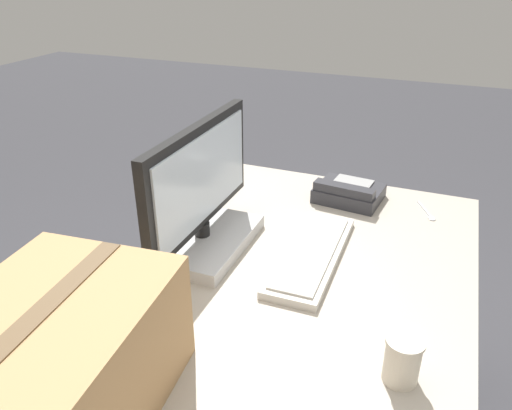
# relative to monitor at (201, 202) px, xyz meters

# --- Properties ---
(monitor) EXTENTS (0.55, 0.25, 0.37)m
(monitor) POSITION_rel_monitor_xyz_m (0.00, 0.00, 0.00)
(monitor) COLOR #B7B7B7
(monitor) RESTS_ON office_desk
(keyboard) EXTENTS (0.46, 0.16, 0.03)m
(keyboard) POSITION_rel_monitor_xyz_m (0.05, -0.31, -0.13)
(keyboard) COLOR beige
(keyboard) RESTS_ON office_desk
(desk_phone) EXTENTS (0.20, 0.23, 0.08)m
(desk_phone) POSITION_rel_monitor_xyz_m (0.45, -0.33, -0.11)
(desk_phone) COLOR #2D2D33
(desk_phone) RESTS_ON office_desk
(paper_cup_right) EXTENTS (0.08, 0.08, 0.10)m
(paper_cup_right) POSITION_rel_monitor_xyz_m (-0.31, -0.60, -0.09)
(paper_cup_right) COLOR beige
(paper_cup_right) RESTS_ON office_desk
(spoon) EXTENTS (0.13, 0.07, 0.00)m
(spoon) POSITION_rel_monitor_xyz_m (0.45, -0.59, -0.14)
(spoon) COLOR silver
(spoon) RESTS_ON office_desk
(cardboard_box) EXTENTS (0.44, 0.37, 0.24)m
(cardboard_box) POSITION_rel_monitor_xyz_m (-0.61, -0.03, -0.02)
(cardboard_box) COLOR tan
(cardboard_box) RESTS_ON office_desk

